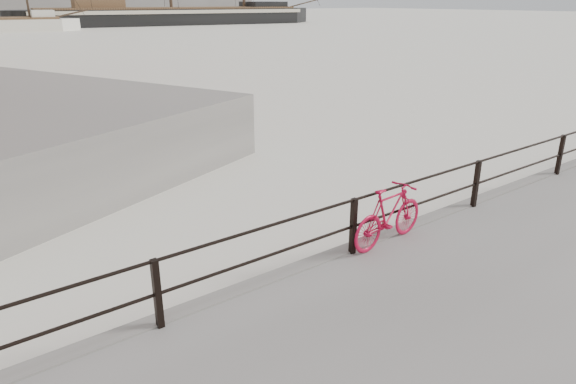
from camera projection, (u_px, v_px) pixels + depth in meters
ground at (465, 219)px, 11.00m from camera, size 400.00×400.00×0.00m
guardrail at (476, 184)px, 10.59m from camera, size 28.00×0.10×1.00m
bicycle at (389, 215)px, 8.96m from camera, size 1.81×0.41×1.08m
barque_black at (173, 25)px, 93.55m from camera, size 65.30×30.23×35.36m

